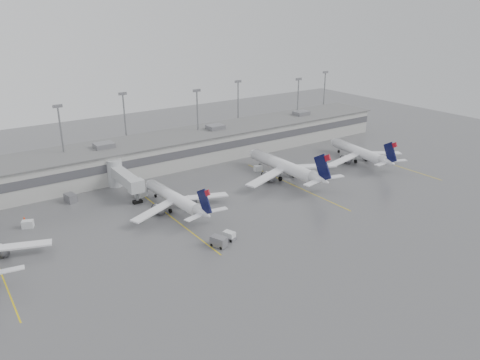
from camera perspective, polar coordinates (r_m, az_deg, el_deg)
ground at (r=95.34m, az=7.98°, el=-7.07°), size 260.00×260.00×0.00m
terminal at (r=138.58m, az=-8.27°, el=3.68°), size 152.00×17.00×9.45m
light_masts at (r=141.61m, az=-9.49°, el=7.27°), size 142.40×8.00×20.60m
jet_bridge_right at (r=120.34m, az=-14.32°, el=0.47°), size 4.00×17.20×7.00m
stand_markings at (r=112.27m, az=-0.27°, el=-2.45°), size 105.25×40.00×0.01m
jet_mid_left at (r=106.80m, az=-7.80°, el=-2.27°), size 24.91×28.00×9.06m
jet_mid_right at (r=125.55m, az=5.63°, el=1.63°), size 29.97×33.57×10.87m
jet_far_right at (r=143.47m, az=14.47°, el=3.31°), size 25.87×29.20×9.48m
baggage_tug at (r=93.77m, az=-1.33°, el=-6.90°), size 2.47×3.06×1.71m
baggage_cart at (r=91.17m, az=-2.60°, el=-7.49°), size 2.78×3.59×2.03m
gse_uld_a at (r=108.07m, az=-24.46°, el=-4.92°), size 2.67×2.26×1.60m
gse_uld_b at (r=116.52m, az=-11.96°, el=-1.53°), size 3.20×2.68×1.94m
gse_uld_c at (r=131.78m, az=2.21°, el=1.43°), size 2.37×1.81×1.51m
gse_loader at (r=117.99m, az=-19.96°, el=-2.06°), size 2.59×3.52×1.99m
cone_a at (r=112.60m, az=-24.83°, el=-4.21°), size 0.45×0.45×0.72m
cone_b at (r=111.29m, az=-8.31°, el=-2.73°), size 0.38×0.38×0.60m
cone_c at (r=136.61m, az=3.48°, el=1.91°), size 0.40×0.40×0.63m
cone_d at (r=143.37m, az=13.23°, el=2.33°), size 0.48×0.48×0.77m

